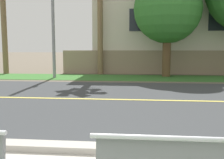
{
  "coord_description": "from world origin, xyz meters",
  "views": [
    {
      "loc": [
        0.64,
        -1.59,
        1.61
      ],
      "look_at": [
        0.15,
        3.42,
        1.0
      ],
      "focal_mm": 43.15,
      "sensor_mm": 36.0,
      "label": 1
    }
  ],
  "objects": [
    {
      "name": "ground_plane",
      "position": [
        0.0,
        8.0,
        0.0
      ],
      "size": [
        140.0,
        140.0,
        0.0
      ],
      "primitive_type": "plane",
      "color": "#665B4C"
    },
    {
      "name": "curb_edge",
      "position": [
        0.0,
        2.35,
        0.06
      ],
      "size": [
        44.0,
        0.3,
        0.11
      ],
      "primitive_type": "cube",
      "color": "#ADA89E",
      "rests_on": "ground_plane"
    },
    {
      "name": "house_across_street",
      "position": [
        2.91,
        17.83,
        3.24
      ],
      "size": [
        10.92,
        6.91,
        6.4
      ],
      "color": "beige",
      "rests_on": "ground_plane"
    },
    {
      "name": "streetlamp",
      "position": [
        -3.73,
        12.26,
        3.86
      ],
      "size": [
        0.24,
        2.1,
        6.72
      ],
      "color": "gray",
      "rests_on": "ground_plane"
    },
    {
      "name": "garden_wall",
      "position": [
        2.57,
        14.63,
        0.7
      ],
      "size": [
        13.0,
        0.36,
        1.4
      ],
      "primitive_type": "cube",
      "color": "gray",
      "rests_on": "ground_plane"
    },
    {
      "name": "street_asphalt",
      "position": [
        0.0,
        6.5,
        0.0
      ],
      "size": [
        52.0,
        8.0,
        0.01
      ],
      "primitive_type": "cube",
      "color": "#383A3D",
      "rests_on": "ground_plane"
    },
    {
      "name": "shade_tree_far_left",
      "position": [
        2.28,
        13.2,
        3.86
      ],
      "size": [
        3.61,
        3.61,
        5.95
      ],
      "color": "brown",
      "rests_on": "ground_plane"
    },
    {
      "name": "road_centre_line",
      "position": [
        0.0,
        6.5,
        0.01
      ],
      "size": [
        48.0,
        0.14,
        0.01
      ],
      "primitive_type": "cube",
      "color": "#E0CC4C",
      "rests_on": "ground_plane"
    },
    {
      "name": "far_verge_grass",
      "position": [
        0.0,
        12.45,
        0.01
      ],
      "size": [
        48.0,
        2.8,
        0.02
      ],
      "primitive_type": "cube",
      "color": "#38702D",
      "rests_on": "ground_plane"
    }
  ]
}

